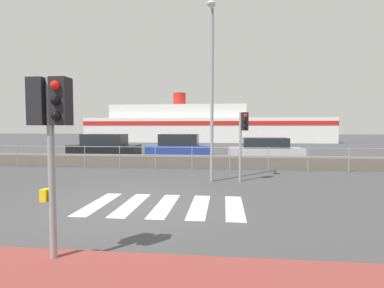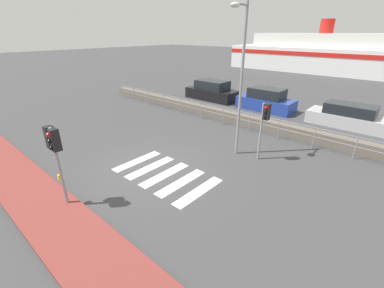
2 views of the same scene
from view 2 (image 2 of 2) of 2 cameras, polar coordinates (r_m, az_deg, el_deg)
The scene contains 12 objects.
ground_plane at distance 11.12m, azimuth -9.17°, elevation -5.21°, with size 160.00×160.00×0.00m, color #424244.
sidewalk_brick at distance 9.50m, azimuth -28.96°, elevation -13.33°, with size 24.00×1.80×0.12m.
crosswalk at distance 10.52m, azimuth -6.05°, elevation -6.77°, with size 4.05×2.40×0.01m.
seawall at distance 16.31m, azimuth 11.25°, elevation 5.35°, with size 25.84×0.55×0.61m.
harbor_fence at distance 15.45m, azimuth 9.70°, elevation 6.17°, with size 23.30×0.04×1.13m.
traffic_light_near at distance 8.75m, azimuth -28.26°, elevation -0.51°, with size 0.58×0.41×2.75m.
traffic_light_far at distance 11.31m, azimuth 15.78°, elevation 5.27°, with size 0.34×0.32×2.60m.
streetlamp at distance 11.14m, azimuth 10.62°, elevation 16.19°, with size 0.32×1.10×6.39m.
ferry_boat at distance 42.03m, azimuth 31.04°, elevation 16.25°, with size 33.06×7.83×6.90m.
parked_car_black at distance 22.23m, azimuth 4.45°, elevation 11.60°, with size 4.44×1.87×1.59m.
parked_car_blue at distance 19.73m, azimuth 16.09°, elevation 9.21°, with size 4.06×1.75×1.60m.
parked_car_silver at distance 18.21m, azimuth 31.42°, elevation 5.15°, with size 4.52×1.70×1.38m.
Camera 2 is at (7.67, -6.03, 5.32)m, focal length 24.00 mm.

